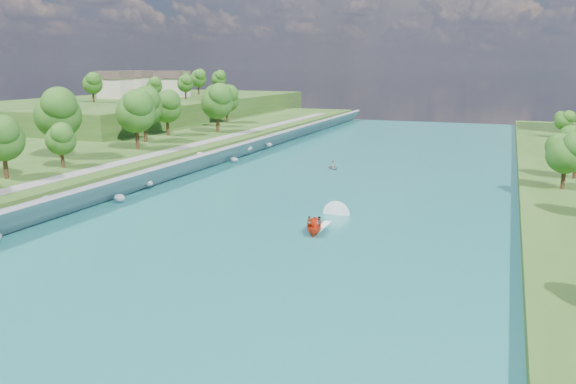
% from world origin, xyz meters
% --- Properties ---
extents(ground, '(260.00, 260.00, 0.00)m').
position_xyz_m(ground, '(0.00, 0.00, 0.00)').
color(ground, '#2D5119').
rests_on(ground, ground).
extents(river_water, '(55.00, 240.00, 0.10)m').
position_xyz_m(river_water, '(0.00, 20.00, 0.05)').
color(river_water, '#1B6863').
rests_on(river_water, ground).
extents(berm_west, '(45.00, 240.00, 3.50)m').
position_xyz_m(berm_west, '(-50.00, 20.00, 1.75)').
color(berm_west, '#2D5119').
rests_on(berm_west, ground).
extents(ridge_west, '(60.00, 120.00, 9.00)m').
position_xyz_m(ridge_west, '(-82.50, 95.00, 4.50)').
color(ridge_west, '#2D5119').
rests_on(ridge_west, ground).
extents(riprap_bank, '(4.17, 236.00, 4.05)m').
position_xyz_m(riprap_bank, '(-25.83, 19.44, 1.78)').
color(riprap_bank, slate).
rests_on(riprap_bank, ground).
extents(riverside_path, '(3.00, 200.00, 0.10)m').
position_xyz_m(riverside_path, '(-32.50, 20.00, 3.55)').
color(riverside_path, gray).
rests_on(riverside_path, berm_west).
extents(ridge_houses, '(29.50, 29.50, 8.40)m').
position_xyz_m(ridge_houses, '(-88.67, 100.00, 13.31)').
color(ridge_houses, beige).
rests_on(ridge_houses, ridge_west).
extents(trees_west, '(17.46, 153.56, 13.88)m').
position_xyz_m(trees_west, '(-42.77, 13.18, 9.57)').
color(trees_west, '#155016').
rests_on(trees_west, berm_west).
extents(trees_ridge, '(20.93, 66.51, 10.37)m').
position_xyz_m(trees_ridge, '(-75.44, 101.25, 13.79)').
color(trees_ridge, '#155016').
rests_on(trees_ridge, ridge_west).
extents(motorboat, '(3.60, 19.02, 2.10)m').
position_xyz_m(motorboat, '(5.56, 1.64, 0.80)').
color(motorboat, red).
rests_on(motorboat, river_water).
extents(raft, '(3.45, 3.70, 1.54)m').
position_xyz_m(raft, '(-4.53, 40.79, 0.46)').
color(raft, gray).
rests_on(raft, river_water).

